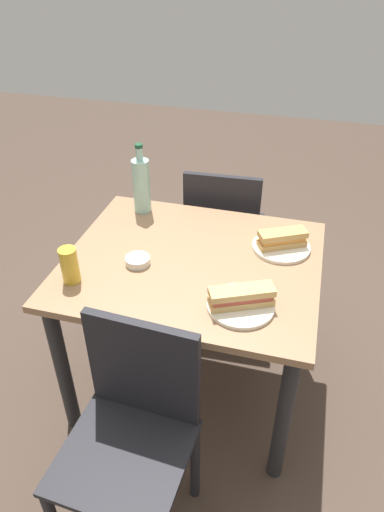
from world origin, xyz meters
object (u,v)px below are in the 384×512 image
object	(u,v)px
plate_near	(241,306)
water_bottle	(141,185)
chair_near	(134,425)
knife_far	(274,238)
knife_near	(234,293)
baguette_sandwich_far	(282,238)
beer_glass	(70,265)
chair_far	(223,230)
olive_bowl	(138,261)
baguette_sandwich_near	(241,297)
plate_far	(281,247)
dining_table	(192,283)

from	to	relation	value
plate_near	water_bottle	bearing A→B (deg)	135.59
chair_near	plate_near	xyz separation A→B (m)	(0.27, 0.39, 0.24)
chair_near	knife_far	bearing A→B (deg)	68.64
plate_near	water_bottle	xyz separation A→B (m)	(-0.56, 0.55, 0.13)
knife_far	knife_near	bearing A→B (deg)	-103.47
knife_near	baguette_sandwich_far	world-z (taller)	baguette_sandwich_far
knife_near	water_bottle	world-z (taller)	water_bottle
beer_glass	chair_far	bearing A→B (deg)	64.96
baguette_sandwich_far	knife_near	bearing A→B (deg)	-109.94
baguette_sandwich_far	olive_bowl	world-z (taller)	baguette_sandwich_far
chair_far	water_bottle	size ratio (longest dim) A/B	2.61
knife_far	baguette_sandwich_far	bearing A→B (deg)	-49.66
chair_far	baguette_sandwich_near	world-z (taller)	chair_far
knife_near	beer_glass	xyz separation A→B (m)	(-0.61, -0.06, 0.05)
chair_far	water_bottle	world-z (taller)	water_bottle
water_bottle	beer_glass	xyz separation A→B (m)	(-0.07, -0.57, -0.06)
olive_bowl	baguette_sandwich_near	bearing A→B (deg)	-18.66
beer_glass	knife_near	bearing A→B (deg)	6.02
plate_near	olive_bowl	distance (m)	0.46
plate_near	chair_near	bearing A→B (deg)	-124.09
olive_bowl	plate_near	bearing A→B (deg)	-18.66
plate_far	water_bottle	xyz separation A→B (m)	(-0.66, 0.15, 0.13)
chair_near	knife_near	size ratio (longest dim) A/B	4.77
chair_near	baguette_sandwich_near	bearing A→B (deg)	55.91
knife_far	olive_bowl	bearing A→B (deg)	-149.35
knife_near	knife_far	xyz separation A→B (m)	(0.10, 0.40, 0.00)
dining_table	knife_far	size ratio (longest dim) A/B	6.69
chair_far	plate_near	distance (m)	0.91
knife_near	knife_far	distance (m)	0.41
chair_far	knife_near	size ratio (longest dim) A/B	4.77
dining_table	chair_near	bearing A→B (deg)	-92.58
water_bottle	knife_near	bearing A→B (deg)	-43.68
plate_far	beer_glass	xyz separation A→B (m)	(-0.74, -0.42, 0.06)
knife_far	chair_far	bearing A→B (deg)	126.18
knife_far	water_bottle	size ratio (longest dim) A/B	0.46
plate_far	beer_glass	world-z (taller)	beer_glass
dining_table	baguette_sandwich_near	bearing A→B (deg)	-43.66
chair_far	plate_far	distance (m)	0.61
baguette_sandwich_near	plate_far	world-z (taller)	baguette_sandwich_near
baguette_sandwich_near	olive_bowl	world-z (taller)	baguette_sandwich_near
chair_far	beer_glass	xyz separation A→B (m)	(-0.41, -0.87, 0.31)
chair_far	chair_near	world-z (taller)	same
knife_near	olive_bowl	bearing A→B (deg)	165.87
beer_glass	dining_table	bearing A→B (deg)	31.47
knife_near	olive_bowl	distance (m)	0.42
chair_near	baguette_sandwich_far	bearing A→B (deg)	65.58
plate_near	baguette_sandwich_near	world-z (taller)	baguette_sandwich_near
plate_far	olive_bowl	size ratio (longest dim) A/B	2.44
dining_table	chair_near	xyz separation A→B (m)	(-0.03, -0.62, -0.12)
plate_near	water_bottle	size ratio (longest dim) A/B	0.73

